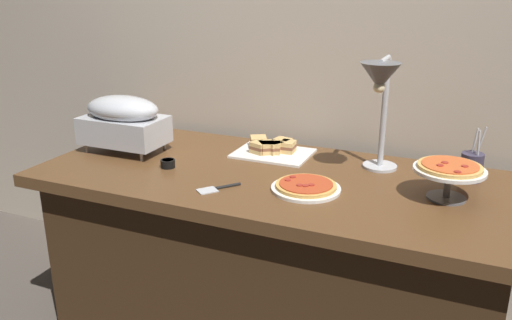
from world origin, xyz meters
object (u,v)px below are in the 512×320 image
object	(u,v)px
chafing_dish	(123,120)
sandwich_platter	(272,148)
heat_lamp	(380,88)
pizza_plate_front	(306,187)
pizza_plate_center	(449,171)
serving_spatula	(217,188)
sauce_cup_near	(168,163)
utensil_holder	(472,166)

from	to	relation	value
chafing_dish	sandwich_platter	bearing A→B (deg)	19.99
heat_lamp	pizza_plate_front	distance (m)	0.46
sandwich_platter	heat_lamp	bearing A→B (deg)	-13.45
pizza_plate_front	pizza_plate_center	xyz separation A→B (m)	(0.48, 0.12, 0.09)
chafing_dish	serving_spatula	distance (m)	0.66
sandwich_platter	sauce_cup_near	size ratio (longest dim) A/B	5.50
chafing_dish	pizza_plate_center	xyz separation A→B (m)	(1.38, 0.00, -0.04)
pizza_plate_front	sandwich_platter	xyz separation A→B (m)	(-0.28, 0.35, 0.01)
chafing_dish	pizza_plate_front	size ratio (longest dim) A/B	1.43
heat_lamp	sandwich_platter	bearing A→B (deg)	166.55
pizza_plate_center	pizza_plate_front	bearing A→B (deg)	-165.61
heat_lamp	chafing_dish	bearing A→B (deg)	-174.20
sandwich_platter	pizza_plate_center	bearing A→B (deg)	-16.44
sauce_cup_near	pizza_plate_front	bearing A→B (deg)	-0.90
chafing_dish	sauce_cup_near	bearing A→B (deg)	-20.82
utensil_holder	sauce_cup_near	bearing A→B (deg)	-163.59
chafing_dish	heat_lamp	bearing A→B (deg)	5.80
sandwich_platter	sauce_cup_near	distance (m)	0.47
sauce_cup_near	serving_spatula	world-z (taller)	sauce_cup_near
heat_lamp	utensil_holder	bearing A→B (deg)	18.42
pizza_plate_front	sandwich_platter	bearing A→B (deg)	128.45
pizza_plate_center	utensil_holder	xyz separation A→B (m)	(0.07, 0.23, -0.05)
pizza_plate_center	sauce_cup_near	xyz separation A→B (m)	(-1.09, -0.11, -0.08)
sauce_cup_near	utensil_holder	distance (m)	1.20
chafing_dish	sandwich_platter	world-z (taller)	chafing_dish
sandwich_platter	serving_spatula	distance (m)	0.47
chafing_dish	pizza_plate_center	distance (m)	1.38
pizza_plate_center	sauce_cup_near	distance (m)	1.09
pizza_plate_center	sandwich_platter	world-z (taller)	pizza_plate_center
chafing_dish	utensil_holder	distance (m)	1.47
sandwich_platter	serving_spatula	size ratio (longest dim) A/B	2.15
pizza_plate_center	utensil_holder	bearing A→B (deg)	72.94
sandwich_platter	sauce_cup_near	bearing A→B (deg)	-134.05
utensil_holder	chafing_dish	bearing A→B (deg)	-171.06
pizza_plate_front	pizza_plate_center	size ratio (longest dim) A/B	1.04
utensil_holder	heat_lamp	bearing A→B (deg)	-161.58
utensil_holder	pizza_plate_front	bearing A→B (deg)	-147.64
pizza_plate_center	sandwich_platter	distance (m)	0.79
chafing_dish	sauce_cup_near	size ratio (longest dim) A/B	6.14
pizza_plate_front	sauce_cup_near	bearing A→B (deg)	179.10
pizza_plate_front	serving_spatula	bearing A→B (deg)	-158.34
pizza_plate_front	serving_spatula	distance (m)	0.33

